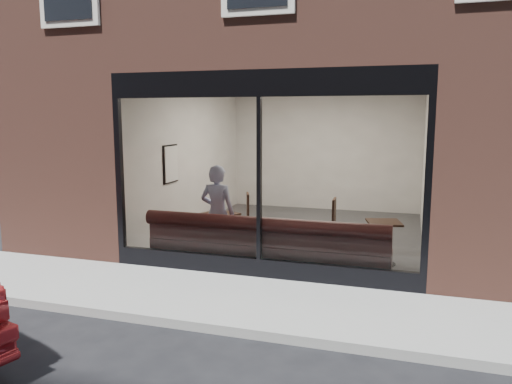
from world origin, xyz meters
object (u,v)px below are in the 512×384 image
(cafe_table_left, at_px, (218,214))
(cafe_table_right, at_px, (384,222))
(person, at_px, (217,213))
(cafe_chair_right, at_px, (324,234))
(cafe_chair_left, at_px, (239,227))
(banquette, at_px, (266,256))

(cafe_table_left, bearing_deg, cafe_table_right, 3.83)
(person, xyz_separation_m, cafe_chair_right, (1.62, 1.48, -0.60))
(cafe_chair_left, bearing_deg, banquette, 100.67)
(cafe_chair_left, bearing_deg, cafe_chair_right, 156.68)
(person, distance_m, cafe_chair_left, 1.68)
(cafe_table_right, height_order, cafe_chair_right, cafe_table_right)
(banquette, bearing_deg, cafe_chair_right, 69.67)
(banquette, relative_size, person, 2.37)
(banquette, relative_size, cafe_table_left, 6.74)
(person, distance_m, cafe_table_left, 0.41)
(cafe_table_right, xyz_separation_m, cafe_chair_left, (-2.95, 0.99, -0.50))
(banquette, distance_m, cafe_table_right, 2.07)
(person, relative_size, cafe_chair_right, 4.09)
(person, height_order, cafe_chair_right, person)
(cafe_table_left, bearing_deg, person, -70.47)
(person, height_order, cafe_chair_left, person)
(person, xyz_separation_m, cafe_table_right, (2.79, 0.57, -0.10))
(person, bearing_deg, cafe_chair_right, -136.81)
(cafe_chair_right, bearing_deg, cafe_chair_left, -4.96)
(banquette, bearing_deg, cafe_table_left, 149.53)
(banquette, xyz_separation_m, cafe_table_right, (1.82, 0.84, 0.52))
(person, relative_size, cafe_table_left, 2.84)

